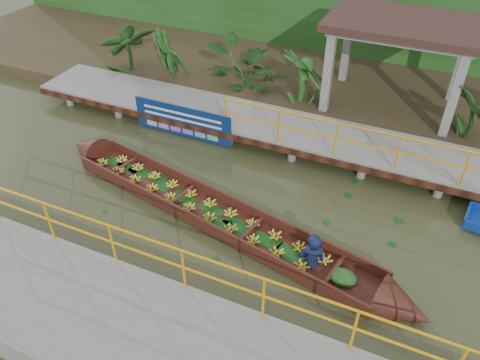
% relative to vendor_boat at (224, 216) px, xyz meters
% --- Properties ---
extents(ground, '(80.00, 80.00, 0.00)m').
position_rel_vendor_boat_xyz_m(ground, '(-0.40, 0.51, -0.23)').
color(ground, '#32341A').
rests_on(ground, ground).
extents(land_strip, '(30.00, 8.00, 0.45)m').
position_rel_vendor_boat_xyz_m(land_strip, '(-0.40, 8.01, -0.00)').
color(land_strip, '#362C1B').
rests_on(land_strip, ground).
extents(far_dock, '(16.00, 2.06, 1.66)m').
position_rel_vendor_boat_xyz_m(far_dock, '(-0.38, 3.94, 0.25)').
color(far_dock, slate).
rests_on(far_dock, ground).
extents(near_dock, '(18.00, 2.40, 1.73)m').
position_rel_vendor_boat_xyz_m(near_dock, '(0.60, -3.69, 0.08)').
color(near_dock, slate).
rests_on(near_dock, ground).
extents(pavilion, '(4.40, 3.00, 3.00)m').
position_rel_vendor_boat_xyz_m(pavilion, '(2.60, 6.81, 2.59)').
color(pavilion, slate).
rests_on(pavilion, ground).
extents(foliage_backdrop, '(30.00, 0.80, 4.00)m').
position_rel_vendor_boat_xyz_m(foliage_backdrop, '(-0.40, 10.51, 1.77)').
color(foliage_backdrop, '#1A4215').
rests_on(foliage_backdrop, ground).
extents(vendor_boat, '(10.55, 3.20, 2.17)m').
position_rel_vendor_boat_xyz_m(vendor_boat, '(0.00, 0.00, 0.00)').
color(vendor_boat, '#35170E').
rests_on(vendor_boat, ground).
extents(blue_banner, '(3.24, 0.04, 1.01)m').
position_rel_vendor_boat_xyz_m(blue_banner, '(-2.83, 2.99, 0.33)').
color(blue_banner, navy).
rests_on(blue_banner, ground).
extents(tropical_plants, '(14.44, 1.44, 1.80)m').
position_rel_vendor_boat_xyz_m(tropical_plants, '(-0.25, 5.81, 1.12)').
color(tropical_plants, '#1A4215').
rests_on(tropical_plants, ground).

